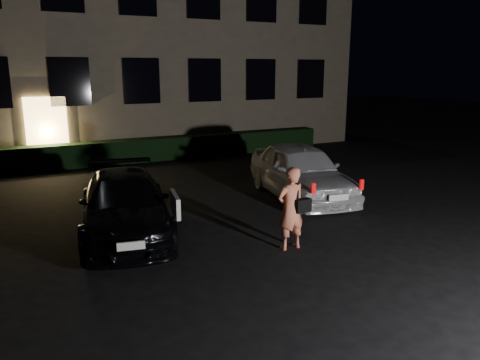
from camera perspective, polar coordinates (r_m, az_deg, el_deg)
name	(u,v)px	position (r m, az deg, el deg)	size (l,w,h in m)	color
ground	(303,254)	(9.16, 7.71, -8.92)	(80.00, 80.00, 0.00)	black
building	(113,9)	(22.60, -15.18, 19.44)	(20.00, 8.11, 12.00)	brown
hedge	(148,150)	(18.35, -11.16, 3.65)	(15.00, 0.70, 0.85)	black
sedan	(125,204)	(10.29, -13.86, -2.88)	(2.61, 4.68, 1.28)	black
hatch	(301,171)	(12.85, 7.41, 1.10)	(2.48, 4.60, 1.49)	silver
man	(291,208)	(9.13, 6.24, -3.45)	(0.69, 0.42, 1.64)	#DA7353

